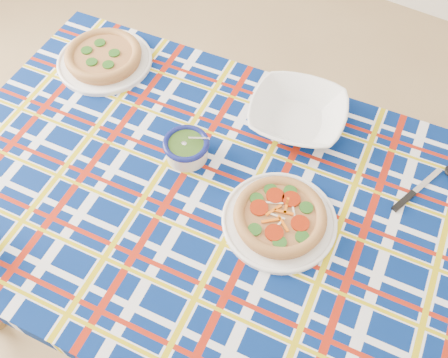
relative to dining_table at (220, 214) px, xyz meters
The scene contains 8 objects.
floor 0.64m from the dining_table, 162.42° to the right, with size 4.00×4.00×0.00m, color olive.
dining_table is the anchor object (origin of this frame).
tablecloth 0.02m from the dining_table, behind, with size 1.46×0.92×0.09m, color #051C59, non-canonical shape.
main_focaccia_plate 0.18m from the dining_table, ahead, with size 0.28×0.28×0.05m, color #A4693A, non-canonical shape.
pesto_bowl 0.19m from the dining_table, 153.94° to the left, with size 0.12×0.12×0.07m, color #1F3C10, non-canonical shape.
serving_bowl 0.33m from the dining_table, 81.38° to the left, with size 0.25×0.25×0.06m, color white.
second_focaccia_plate 0.60m from the dining_table, 156.83° to the left, with size 0.29×0.29×0.05m, color #A4693A, non-canonical shape.
table_knife 0.52m from the dining_table, 36.58° to the left, with size 0.20×0.02×0.01m, color silver, non-canonical shape.
Camera 1 is at (0.54, -0.48, 1.70)m, focal length 40.00 mm.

